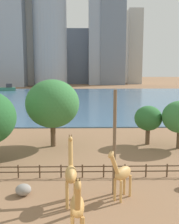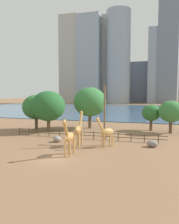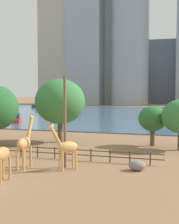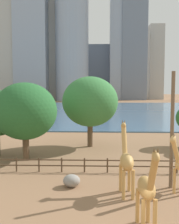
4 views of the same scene
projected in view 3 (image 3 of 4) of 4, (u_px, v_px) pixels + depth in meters
The scene contains 19 objects.
ground_plane at pixel (143, 114), 102.03m from camera, with size 400.00×400.00×0.00m, color #8C6647.
harbor_water at pixel (141, 115), 99.18m from camera, with size 180.00×86.00×0.20m, color #476B8C.
giraffe_tall at pixel (66, 147), 31.61m from camera, with size 2.45×2.77×4.54m.
giraffe_companion at pixel (25, 143), 32.39m from camera, with size 1.03×3.43×5.15m.
giraffe_young at pixel (0, 154), 27.37m from camera, with size 0.98×3.33×4.86m.
utility_pole at pixel (65, 122), 32.55m from camera, with size 0.28×0.28×8.80m, color brown.
boulder_by_pole at pixel (137, 165), 31.55m from camera, with size 1.59×1.28×0.96m, color gray.
enclosure_fence at pixel (41, 151), 37.51m from camera, with size 26.12×0.14×1.30m.
tree_left_large at pixel (153, 119), 45.06m from camera, with size 3.75×3.75×5.35m.
tree_right_tall at pixel (60, 102), 48.26m from camera, with size 7.06×7.06×8.96m.
boat_ferry at pixel (17, 119), 75.23m from camera, with size 3.13×4.73×1.96m.
boat_sailboat at pixel (77, 105), 139.24m from camera, with size 7.49×4.13×3.12m.
boat_tug at pixel (37, 106), 134.65m from camera, with size 5.82×5.44×2.58m.
boat_barge at pixel (12, 110), 111.65m from camera, with size 4.68×3.83×4.07m.
skyline_tower_needle at pixel (86, 37), 168.36m from camera, with size 17.27×12.36×66.46m, color #939EAD.
skyline_tower_glass at pixel (165, 72), 181.65m from camera, with size 16.57×11.94×33.20m, color slate.
skyline_block_left at pixel (56, 37), 173.58m from camera, with size 15.11×10.49×67.68m, color #ADA89E.
skyline_block_right at pixel (130, 33), 163.00m from camera, with size 17.96×17.96×68.09m, color #939EAD.
skyline_tower_short at pixel (110, 38), 174.32m from camera, with size 13.39×11.84×67.60m, color #B7B2A8.
Camera 3 is at (16.22, -21.70, 7.49)m, focal length 55.00 mm.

